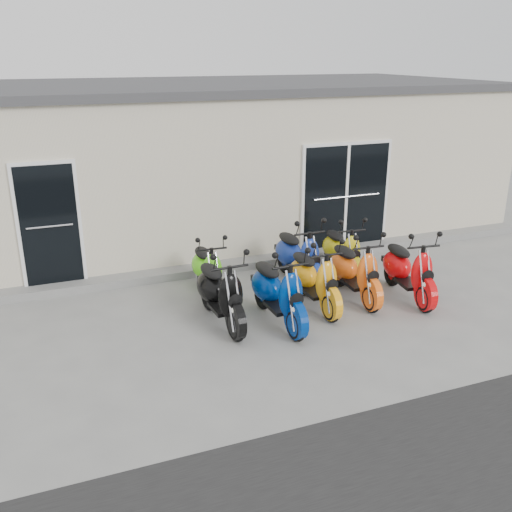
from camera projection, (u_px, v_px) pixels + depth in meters
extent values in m
plane|color=gray|center=(269.00, 310.00, 9.39)|extent=(80.00, 80.00, 0.00)
cube|color=beige|center=(185.00, 160.00, 13.40)|extent=(14.00, 6.00, 3.20)
cube|color=#3F3F42|center=(182.00, 86.00, 12.83)|extent=(14.20, 6.20, 0.16)
cube|color=gray|center=(230.00, 266.00, 11.13)|extent=(14.00, 0.40, 0.15)
cube|color=black|center=(49.00, 222.00, 9.77)|extent=(1.07, 0.08, 2.22)
cube|color=black|center=(346.00, 193.00, 11.75)|extent=(2.02, 0.08, 2.22)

